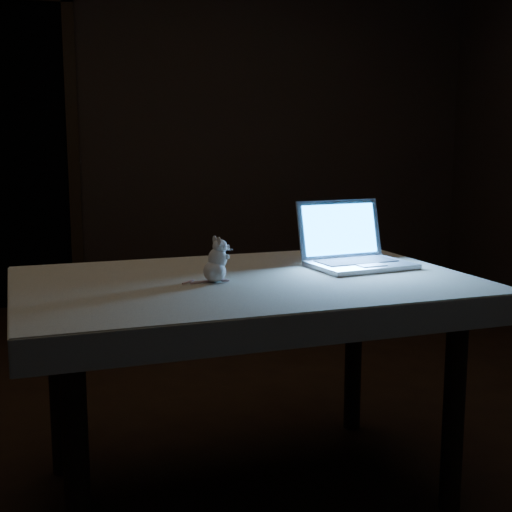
{
  "coord_description": "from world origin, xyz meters",
  "views": [
    {
      "loc": [
        -0.4,
        -2.42,
        1.13
      ],
      "look_at": [
        0.05,
        -0.35,
        0.78
      ],
      "focal_mm": 48.0,
      "sensor_mm": 36.0,
      "label": 1
    }
  ],
  "objects": [
    {
      "name": "table",
      "position": [
        0.02,
        -0.35,
        0.35
      ],
      "size": [
        1.41,
        1.0,
        0.7
      ],
      "primitive_type": null,
      "rotation": [
        0.0,
        0.0,
        0.13
      ],
      "color": "black",
      "rests_on": "floor"
    },
    {
      "name": "plush_mouse",
      "position": [
        -0.09,
        -0.39,
        0.78
      ],
      "size": [
        0.12,
        0.12,
        0.14
      ],
      "primitive_type": null,
      "rotation": [
        0.0,
        0.0,
        -0.17
      ],
      "color": "white",
      "rests_on": "tablecloth"
    },
    {
      "name": "floor",
      "position": [
        0.0,
        0.0,
        0.0
      ],
      "size": [
        5.0,
        5.0,
        0.0
      ],
      "primitive_type": "plane",
      "color": "black",
      "rests_on": "ground"
    },
    {
      "name": "back_wall",
      "position": [
        0.0,
        2.5,
        1.3
      ],
      "size": [
        4.5,
        0.04,
        2.6
      ],
      "primitive_type": "cube",
      "color": "black",
      "rests_on": "ground"
    },
    {
      "name": "laptop",
      "position": [
        0.44,
        -0.25,
        0.82
      ],
      "size": [
        0.38,
        0.35,
        0.22
      ],
      "primitive_type": null,
      "rotation": [
        0.0,
        0.0,
        0.22
      ],
      "color": "silver",
      "rests_on": "tablecloth"
    },
    {
      "name": "tablecloth",
      "position": [
        0.09,
        -0.35,
        0.67
      ],
      "size": [
        1.4,
        0.93,
        0.09
      ],
      "primitive_type": null,
      "rotation": [
        0.0,
        0.0,
        0.0
      ],
      "color": "beige",
      "rests_on": "table"
    }
  ]
}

